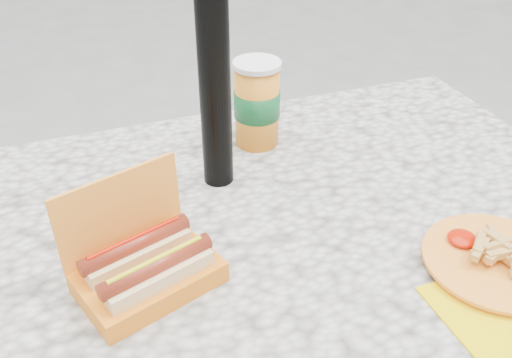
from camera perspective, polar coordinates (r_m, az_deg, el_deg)
name	(u,v)px	position (r m, az deg, el deg)	size (l,w,h in m)	color
picnic_table	(251,288)	(0.93, -0.54, -10.82)	(1.20, 0.80, 0.75)	beige
hotdog_box	(146,266)	(0.77, -10.96, -8.56)	(0.21, 0.17, 0.15)	orange
fries_plate	(497,264)	(0.86, 22.93, -7.80)	(0.23, 0.26, 0.04)	#EECD01
soda_cup	(257,103)	(1.04, 0.10, 7.57)	(0.09, 0.09, 0.16)	orange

